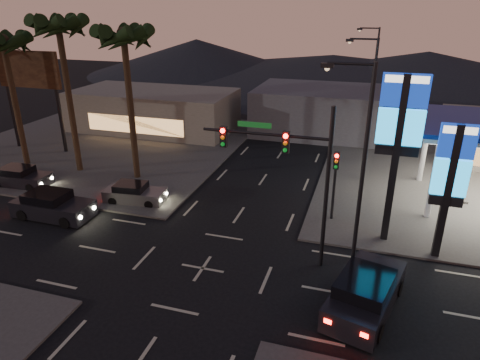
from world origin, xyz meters
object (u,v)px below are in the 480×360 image
(traffic_signal_mast, at_px, (290,163))
(car_lane_b_front, at_px, (134,194))
(car_lane_a_mid, at_px, (55,205))
(car_lane_a_front, at_px, (52,206))
(suv_station, at_px, (365,293))
(pylon_sign_tall, at_px, (400,127))
(car_lane_b_mid, at_px, (20,177))
(pylon_sign_short, at_px, (451,172))

(traffic_signal_mast, distance_m, car_lane_b_front, 12.37)
(car_lane_a_mid, xyz_separation_m, car_lane_b_front, (3.67, 3.08, -0.06))
(car_lane_a_front, relative_size, suv_station, 0.89)
(traffic_signal_mast, bearing_deg, car_lane_a_front, 178.18)
(car_lane_a_front, xyz_separation_m, car_lane_a_mid, (-0.02, 0.26, -0.08))
(pylon_sign_tall, distance_m, suv_station, 8.43)
(traffic_signal_mast, bearing_deg, suv_station, -34.99)
(car_lane_a_mid, distance_m, suv_station, 18.73)
(traffic_signal_mast, distance_m, suv_station, 6.51)
(traffic_signal_mast, bearing_deg, car_lane_b_mid, 169.11)
(pylon_sign_short, xyz_separation_m, traffic_signal_mast, (-7.24, -2.51, 0.57))
(car_lane_a_front, distance_m, suv_station, 18.66)
(car_lane_b_front, distance_m, car_lane_b_mid, 9.14)
(pylon_sign_short, relative_size, suv_station, 1.26)
(pylon_sign_tall, relative_size, car_lane_a_mid, 2.03)
(car_lane_b_mid, bearing_deg, traffic_signal_mast, -10.89)
(pylon_sign_tall, xyz_separation_m, pylon_sign_short, (2.50, -1.00, -1.74))
(traffic_signal_mast, relative_size, car_lane_a_mid, 1.80)
(pylon_sign_tall, relative_size, car_lane_b_mid, 2.07)
(traffic_signal_mast, height_order, suv_station, traffic_signal_mast)
(car_lane_a_mid, bearing_deg, pylon_sign_tall, 8.26)
(pylon_sign_tall, height_order, car_lane_b_mid, pylon_sign_tall)
(car_lane_b_front, xyz_separation_m, car_lane_b_mid, (-9.14, 0.04, 0.04))
(traffic_signal_mast, relative_size, car_lane_b_front, 1.95)
(pylon_sign_tall, distance_m, car_lane_a_front, 20.25)
(traffic_signal_mast, height_order, car_lane_a_mid, traffic_signal_mast)
(pylon_sign_tall, relative_size, suv_station, 1.62)
(car_lane_b_front, bearing_deg, pylon_sign_short, -4.07)
(traffic_signal_mast, relative_size, suv_station, 1.44)
(pylon_sign_short, height_order, car_lane_a_mid, pylon_sign_short)
(pylon_sign_tall, xyz_separation_m, traffic_signal_mast, (-4.74, -3.51, -1.17))
(pylon_sign_tall, bearing_deg, car_lane_a_mid, -171.74)
(car_lane_b_mid, relative_size, suv_station, 0.78)
(car_lane_a_mid, relative_size, suv_station, 0.80)
(car_lane_a_mid, bearing_deg, pylon_sign_short, 4.72)
(car_lane_a_mid, xyz_separation_m, suv_station, (18.40, -3.46, 0.14))
(pylon_sign_short, height_order, car_lane_b_front, pylon_sign_short)
(car_lane_a_front, xyz_separation_m, suv_station, (18.38, -3.20, 0.06))
(pylon_sign_short, distance_m, suv_station, 7.32)
(suv_station, bearing_deg, car_lane_b_front, 156.08)
(pylon_sign_short, relative_size, car_lane_a_front, 1.41)
(car_lane_a_front, bearing_deg, suv_station, -9.88)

